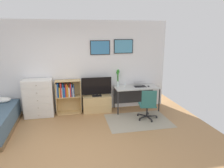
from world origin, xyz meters
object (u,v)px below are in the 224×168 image
Objects in this scene: bookshelf at (67,94)px; office_chair at (148,104)px; television at (97,87)px; computer_mouse at (149,86)px; bamboo_vase at (118,77)px; tv_stand at (97,104)px; dresser at (39,98)px; desk at (136,90)px; wine_glass at (125,84)px; laptop at (139,84)px.

bookshelf is 2.36m from office_chair.
computer_mouse is (1.58, -0.14, -0.03)m from television.
bamboo_vase is (-0.62, 0.98, 0.57)m from office_chair.
bamboo_vase is (-0.91, 0.26, 0.27)m from computer_mouse.
television is (0.00, -0.02, 0.54)m from tv_stand.
office_chair is at bearing -16.33° from dresser.
office_chair reaches higher than desk.
wine_glass is at bearing -158.41° from desk.
wine_glass is at bearing -179.16° from computer_mouse.
tv_stand is (0.87, -0.04, -0.36)m from bookshelf.
television reaches higher than computer_mouse.
desk is 0.88m from office_chair.
tv_stand is at bearing 179.05° from desk.
bookshelf reaches higher than computer_mouse.
tv_stand is 0.62× the size of desk.
laptop is 2.29× the size of wine_glass.
office_chair reaches higher than tv_stand.
office_chair is 8.27× the size of computer_mouse.
tv_stand is 1.27m from desk.
laptop is 0.29m from computer_mouse.
bookshelf is at bearing 178.83° from laptop.
television is 1.32m from laptop.
office_chair is at bearing -33.57° from television.
dresser is at bearing -179.48° from tv_stand.
wine_glass is (0.16, -0.27, -0.15)m from bamboo_vase.
wine_glass is (0.83, -0.15, 0.09)m from television.
office_chair is at bearing -34.25° from tv_stand.
bookshelf reaches higher than laptop.
laptop is (0.03, 0.83, 0.35)m from office_chair.
dresser is 1.29× the size of tv_stand.
laptop reaches higher than computer_mouse.
wine_glass reaches higher than computer_mouse.
wine_glass reaches higher than desk.
bamboo_vase reaches higher than television.
television reaches higher than wine_glass.
bamboo_vase is 2.94× the size of wine_glass.
bookshelf is 1.60m from bamboo_vase.
bookshelf is 0.75× the size of desk.
desk is 12.92× the size of computer_mouse.
desk is 1.56× the size of office_chair.
office_chair is at bearing -57.70° from bamboo_vase.
wine_glass is at bearing -11.72° from tv_stand.
television is 1.58m from office_chair.
dresser is at bearing -175.71° from bookshelf.
computer_mouse is at bearing 0.84° from wine_glass.
tv_stand is 1.58m from office_chair.
television is 4.94× the size of wine_glass.
dresser is 6.00× the size of wine_glass.
office_chair reaches higher than computer_mouse.
television is 1.03× the size of office_chair.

